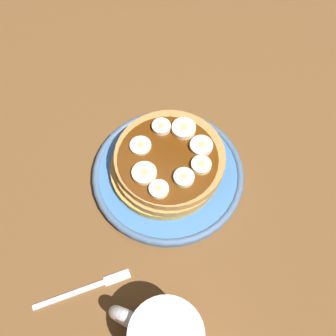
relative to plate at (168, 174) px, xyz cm
name	(u,v)px	position (x,y,z in cm)	size (l,w,h in cm)	color
ground_plane	(168,181)	(0.00, 0.00, -2.45)	(140.00, 140.00, 3.00)	brown
plate	(168,174)	(0.00, 0.00, 0.00)	(22.38, 22.38, 1.77)	#3F72B2
pancake_stack	(168,165)	(-0.01, -0.06, 2.59)	(16.56, 16.61, 4.19)	gold
banana_slice_0	(142,144)	(4.28, -0.30, 4.86)	(3.03, 3.03, 0.69)	#F3E1BE
banana_slice_1	(187,130)	(-0.47, -5.14, 5.03)	(3.46, 3.46, 1.03)	#F6EAB4
banana_slice_2	(144,173)	(1.75, 3.70, 4.97)	(3.39, 3.39, 0.93)	#FEEFBD
banana_slice_3	(161,127)	(3.02, -4.05, 5.00)	(2.73, 2.73, 0.99)	#F5E4C3
banana_slice_4	(159,190)	(-1.09, 4.98, 4.97)	(2.67, 2.67, 0.91)	#ECF2C5
banana_slice_5	(201,165)	(-4.64, -0.77, 5.01)	(2.79, 2.79, 0.99)	#F5EFB6
banana_slice_6	(184,178)	(-3.33, 1.97, 5.00)	(2.82, 2.82, 0.97)	#F2E8BD
banana_slice_7	(201,146)	(-3.42, -3.60, 4.99)	(3.23, 3.23, 0.96)	#F8E0C4
fork	(88,288)	(2.17, 19.34, -0.70)	(9.73, 10.04, 0.50)	silver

